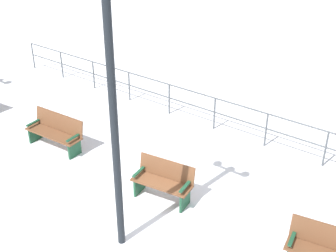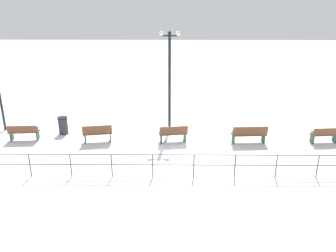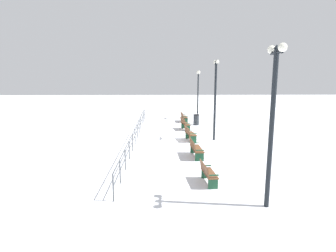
# 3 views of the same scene
# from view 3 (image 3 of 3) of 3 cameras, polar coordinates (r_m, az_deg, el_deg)

# --- Properties ---
(ground_plane) EXTENTS (80.00, 80.00, 0.00)m
(ground_plane) POSITION_cam_3_polar(r_m,az_deg,el_deg) (18.84, 4.79, -2.91)
(ground_plane) COLOR white
(ground_plane) RESTS_ON ground
(bench_nearest) EXTENTS (0.59, 1.39, 0.84)m
(bench_nearest) POSITION_cam_3_polar(r_m,az_deg,el_deg) (11.63, 7.96, -9.28)
(bench_nearest) COLOR brown
(bench_nearest) RESTS_ON ground
(bench_second) EXTENTS (0.65, 1.72, 0.94)m
(bench_second) POSITION_cam_3_polar(r_m,az_deg,el_deg) (15.12, 5.47, -4.40)
(bench_second) COLOR brown
(bench_second) RESTS_ON ground
(bench_third) EXTENTS (0.74, 1.45, 0.92)m
(bench_third) POSITION_cam_3_polar(r_m,az_deg,el_deg) (18.71, 4.37, -1.52)
(bench_third) COLOR brown
(bench_third) RESTS_ON ground
(bench_fourth) EXTENTS (0.73, 1.48, 0.95)m
(bench_fourth) POSITION_cam_3_polar(r_m,az_deg,el_deg) (22.33, 3.36, 0.51)
(bench_fourth) COLOR brown
(bench_fourth) RESTS_ON ground
(bench_fifth) EXTENTS (0.60, 1.51, 0.86)m
(bench_fifth) POSITION_cam_3_polar(r_m,az_deg,el_deg) (26.00, 3.16, 1.86)
(bench_fifth) COLOR brown
(bench_fifth) RESTS_ON ground
(lamppost_near) EXTENTS (0.26, 1.10, 5.22)m
(lamppost_near) POSITION_cam_3_polar(r_m,az_deg,el_deg) (9.47, 20.24, 3.27)
(lamppost_near) COLOR black
(lamppost_near) RESTS_ON ground
(lamppost_middle) EXTENTS (0.23, 1.03, 5.21)m
(lamppost_middle) POSITION_cam_3_polar(r_m,az_deg,el_deg) (18.76, 9.45, 6.71)
(lamppost_middle) COLOR black
(lamppost_middle) RESTS_ON ground
(lamppost_far) EXTENTS (0.30, 0.91, 4.60)m
(lamppost_far) POSITION_cam_3_polar(r_m,az_deg,el_deg) (27.49, 6.04, 8.21)
(lamppost_far) COLOR black
(lamppost_far) RESTS_ON ground
(waterfront_railing) EXTENTS (0.05, 18.00, 1.00)m
(waterfront_railing) POSITION_cam_3_polar(r_m,az_deg,el_deg) (18.67, -6.39, -0.96)
(waterfront_railing) COLOR #4C5156
(waterfront_railing) RESTS_ON ground
(trash_bin) EXTENTS (0.50, 0.50, 0.92)m
(trash_bin) POSITION_cam_3_polar(r_m,az_deg,el_deg) (24.43, 5.67, 1.27)
(trash_bin) COLOR #2D3338
(trash_bin) RESTS_ON ground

